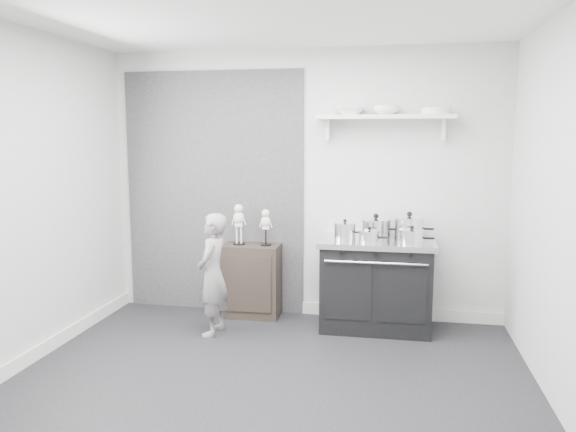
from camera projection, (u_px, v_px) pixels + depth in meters
The scene contains 16 objects.
ground at pixel (265, 388), 4.14m from camera, with size 4.00×4.00×0.00m, color black.
room_shell at pixel (256, 164), 4.07m from camera, with size 4.02×3.62×2.71m.
wall_shelf at pixel (385, 118), 5.34m from camera, with size 1.30×0.26×0.24m.
stove at pixel (376, 284), 5.37m from camera, with size 1.08×0.68×0.87m.
side_cabinet at pixel (252, 280), 5.74m from camera, with size 0.57×0.33×0.75m, color black.
child at pixel (213, 274), 5.19m from camera, with size 0.42×0.27×1.14m, color gray.
pot_front_left at pixel (345, 231), 5.29m from camera, with size 0.29×0.21×0.20m.
pot_back_left at pixel (376, 228), 5.41m from camera, with size 0.38×0.29×0.23m.
pot_back_right at pixel (409, 228), 5.34m from camera, with size 0.37×0.29×0.26m.
pot_front_right at pixel (412, 237), 5.06m from camera, with size 0.31×0.22×0.17m.
pot_front_center at pixel (369, 236), 5.15m from camera, with size 0.27×0.19×0.15m.
skeleton_full at pixel (239, 221), 5.68m from camera, with size 0.13×0.09×0.48m, color beige, non-canonical shape.
skeleton_torso at pixel (266, 225), 5.63m from camera, with size 0.12×0.08×0.42m, color beige, non-canonical shape.
bowl_large at pixel (350, 111), 5.38m from camera, with size 0.29×0.29×0.07m, color white.
bowl_small at pixel (386, 110), 5.32m from camera, with size 0.26×0.26×0.08m, color white.
plate_stack at pixel (436, 111), 5.24m from camera, with size 0.28×0.28×0.06m, color silver.
Camera 1 is at (0.88, -3.82, 1.85)m, focal length 35.00 mm.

